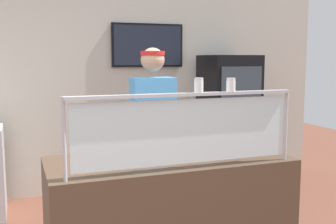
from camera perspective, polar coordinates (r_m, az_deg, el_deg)
shop_rear_unit at (r=5.21m, az=-9.03°, el=3.98°), size 6.13×0.13×2.70m
serving_counter at (r=3.14m, az=0.08°, el=-14.87°), size 1.73×0.76×0.95m
sneeze_guard at (r=2.63m, az=2.53°, el=-1.45°), size 1.56×0.06×0.50m
pizza_tray at (r=3.07m, az=2.44°, el=-5.71°), size 0.47×0.47×0.04m
pizza_server at (r=3.04m, az=1.99°, el=-5.44°), size 0.15×0.29×0.01m
parmesan_shaker at (r=2.64m, az=4.28°, el=3.60°), size 0.06×0.06×0.09m
pepper_flake_shaker at (r=2.75m, az=8.71°, el=3.64°), size 0.06×0.06×0.09m
worker_figure at (r=3.69m, az=-2.00°, el=-2.87°), size 0.41×0.50×1.76m
drink_fridge at (r=5.37m, az=8.37°, el=-1.32°), size 0.65×0.63×1.71m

